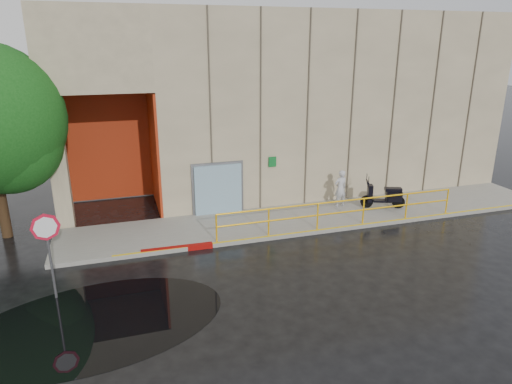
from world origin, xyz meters
TOP-DOWN VIEW (x-y plane):
  - ground at (0.00, 0.00)m, footprint 120.00×120.00m
  - sidewalk at (4.00, 4.50)m, footprint 20.00×3.00m
  - building at (5.10, 10.98)m, footprint 20.00×10.17m
  - guardrail at (4.25, 3.15)m, footprint 9.56×0.06m
  - person at (5.26, 5.18)m, footprint 0.62×0.45m
  - scooter at (6.89, 4.43)m, footprint 1.87×1.17m
  - stop_sign at (-5.50, 1.11)m, footprint 0.74×0.20m
  - red_curb at (-1.88, 3.10)m, footprint 2.40×0.25m
  - puddle at (-4.43, -0.45)m, footprint 7.06×4.92m

SIDE VIEW (x-z plane):
  - ground at x=0.00m, z-range 0.00..0.00m
  - puddle at x=-4.43m, z-range 0.00..0.01m
  - sidewalk at x=4.00m, z-range 0.00..0.15m
  - red_curb at x=-1.88m, z-range 0.00..0.18m
  - guardrail at x=4.25m, z-range 0.16..1.19m
  - person at x=5.26m, z-range 0.15..1.72m
  - scooter at x=6.89m, z-range 0.25..1.66m
  - stop_sign at x=-5.50m, z-range 0.58..3.08m
  - building at x=5.10m, z-range 0.21..8.21m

